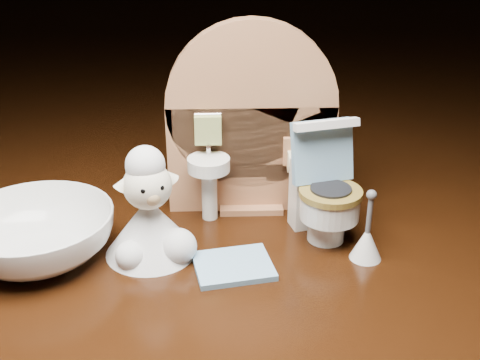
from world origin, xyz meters
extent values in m
cube|color=#341809|center=(0.00, 0.00, -0.05)|extent=(2.50, 2.50, 0.10)
cube|color=#AA6F48|center=(0.00, 0.07, 0.04)|extent=(0.13, 0.02, 0.09)
cylinder|color=#AA6F48|center=(0.00, 0.07, 0.09)|extent=(0.13, 0.02, 0.13)
cube|color=#AA6F48|center=(0.00, 0.07, 0.00)|extent=(0.05, 0.04, 0.01)
cylinder|color=white|center=(-0.03, 0.05, 0.02)|extent=(0.01, 0.01, 0.04)
cylinder|color=white|center=(-0.03, 0.04, 0.05)|extent=(0.03, 0.03, 0.01)
cylinder|color=silver|center=(-0.03, 0.05, 0.06)|extent=(0.00, 0.00, 0.01)
cube|color=#9CA75A|center=(-0.03, 0.05, 0.07)|extent=(0.02, 0.01, 0.02)
cube|color=#AA6F48|center=(0.04, 0.06, 0.05)|extent=(0.02, 0.01, 0.02)
cylinder|color=#F7EFC0|center=(0.04, 0.05, 0.05)|extent=(0.02, 0.02, 0.02)
cylinder|color=white|center=(0.05, 0.01, 0.01)|extent=(0.03, 0.03, 0.02)
cylinder|color=white|center=(0.05, 0.01, 0.03)|extent=(0.04, 0.04, 0.02)
cylinder|color=olive|center=(0.05, 0.01, 0.04)|extent=(0.04, 0.04, 0.00)
cube|color=white|center=(0.05, 0.03, 0.03)|extent=(0.04, 0.03, 0.05)
cube|color=#7BAACD|center=(0.05, 0.03, 0.06)|extent=(0.05, 0.03, 0.05)
cube|color=white|center=(0.05, 0.02, 0.09)|extent=(0.05, 0.02, 0.01)
cylinder|color=#BBC93F|center=(0.06, 0.04, 0.06)|extent=(0.01, 0.01, 0.01)
cube|color=#7BAACD|center=(-0.02, -0.03, 0.00)|extent=(0.06, 0.05, 0.00)
cone|color=white|center=(0.08, -0.02, 0.01)|extent=(0.02, 0.02, 0.02)
cylinder|color=#59595B|center=(0.08, -0.02, 0.03)|extent=(0.00, 0.00, 0.03)
sphere|color=#59595B|center=(0.08, -0.02, 0.05)|extent=(0.01, 0.01, 0.01)
cone|color=silver|center=(-0.07, 0.00, 0.02)|extent=(0.06, 0.06, 0.04)
sphere|color=silver|center=(-0.05, -0.01, 0.01)|extent=(0.03, 0.03, 0.03)
sphere|color=silver|center=(-0.09, -0.02, 0.01)|extent=(0.02, 0.02, 0.02)
sphere|color=white|center=(-0.07, 0.00, 0.05)|extent=(0.03, 0.03, 0.03)
sphere|color=tan|center=(-0.07, -0.02, 0.05)|extent=(0.01, 0.01, 0.01)
sphere|color=silver|center=(-0.07, 0.00, 0.07)|extent=(0.03, 0.03, 0.03)
cone|color=white|center=(-0.09, -0.01, 0.06)|extent=(0.02, 0.01, 0.02)
cone|color=white|center=(-0.06, 0.00, 0.06)|extent=(0.02, 0.01, 0.02)
sphere|color=black|center=(-0.07, -0.02, 0.06)|extent=(0.00, 0.00, 0.00)
sphere|color=black|center=(-0.06, -0.01, 0.06)|extent=(0.00, 0.00, 0.00)
imported|color=white|center=(-0.15, -0.01, 0.02)|extent=(0.12, 0.12, 0.03)
camera|label=1|loc=(-0.02, -0.37, 0.23)|focal=45.00mm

